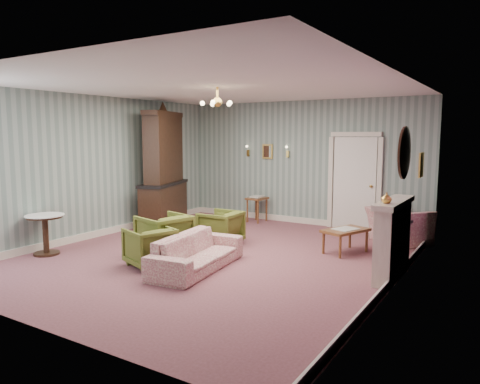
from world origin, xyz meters
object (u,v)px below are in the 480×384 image
Objects in this scene: wingback_chair at (399,220)px; side_table_black at (394,240)px; olive_chair_a at (150,245)px; olive_chair_c at (221,226)px; sofa_chintz at (197,246)px; dresser at (163,166)px; pedestal_table at (46,235)px; olive_chair_b at (164,233)px; coffee_table at (345,241)px; fireplace at (393,239)px.

wingback_chair is 1.24m from side_table_black.
olive_chair_a is 0.96× the size of olive_chair_c.
sofa_chintz is at bearing 97.19° from wingback_chair.
pedestal_table is (-0.06, -3.07, -1.04)m from dresser.
sofa_chintz is (1.00, -0.37, -0.03)m from olive_chair_b.
side_table_black is at bearing -55.34° from sofa_chintz.
dresser is at bearing 177.70° from coffee_table.
fireplace reaches higher than olive_chair_c.
sofa_chintz reaches higher than coffee_table.
olive_chair_b is at bearing -67.02° from dresser.
coffee_table is (4.41, -0.18, -1.18)m from dresser.
olive_chair_c is 0.52× the size of fireplace.
olive_chair_c is at bearing 45.08° from pedestal_table.
coffee_table is 1.28× the size of side_table_black.
pedestal_table is (-2.80, -0.70, -0.01)m from sofa_chintz.
olive_chair_c is 0.69× the size of wingback_chair.
dresser is at bearing -124.44° from olive_chair_b.
fireplace reaches higher than wingback_chair.
dresser is (-1.99, 2.63, 1.05)m from olive_chair_a.
coffee_table is at bearing 32.93° from pedestal_table.
wingback_chair reaches higher than sofa_chintz.
olive_chair_b is 3.80m from fireplace.
olive_chair_c is at bearing -163.46° from coffee_table.
coffee_table is (-0.64, -1.26, -0.24)m from wingback_chair.
fireplace is 1.95× the size of pedestal_table.
fireplace is at bearing -78.38° from side_table_black.
fireplace reaches higher than side_table_black.
pedestal_table is at bearing 79.98° from wingback_chair.
side_table_black is at bearing -19.63° from dresser.
olive_chair_c reaches higher than coffee_table.
olive_chair_c is 2.35m from coffee_table.
wingback_chair reaches higher than coffee_table.
fireplace is at bearing 19.16° from pedestal_table.
dresser is (-2.16, 0.84, 1.03)m from olive_chair_c.
sofa_chintz is 1.35× the size of fireplace.
coffee_table is (-1.04, 0.98, -0.36)m from fireplace.
olive_chair_b is at bearing 83.92° from wingback_chair.
dresser reaches higher than olive_chair_b.
sofa_chintz reaches higher than olive_chair_a.
fireplace is (2.71, 1.22, 0.21)m from sofa_chintz.
olive_chair_b reaches higher than pedestal_table.
dresser is at bearing -113.55° from olive_chair_c.
wingback_chair is 0.38× the size of dresser.
olive_chair_b is 4.52m from wingback_chair.
fireplace is 1.48m from coffee_table.
side_table_black is (3.08, 0.71, -0.03)m from olive_chair_c.
olive_chair_b is at bearing -167.14° from fireplace.
side_table_black is (5.24, -0.13, -1.06)m from dresser.
sofa_chintz is 2.21× the size of coffee_table.
wingback_chair is (3.30, 3.08, 0.06)m from olive_chair_b.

